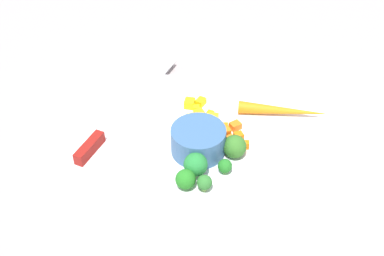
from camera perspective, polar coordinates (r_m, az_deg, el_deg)
The scene contains 29 objects.
ground_plane at distance 0.95m, azimuth -0.00°, elevation -1.00°, with size 4.00×4.00×0.00m, color gray.
cutting_board at distance 0.95m, azimuth -0.00°, elevation -0.73°, with size 0.54×0.35×0.01m, color white.
prep_bowl at distance 0.89m, azimuth 0.71°, elevation -1.41°, with size 0.10×0.10×0.05m, color #365F8E.
chef_knife at distance 0.96m, azimuth -9.05°, elevation 0.32°, with size 0.12×0.35×0.02m.
whole_carrot at distance 0.98m, azimuth 10.32°, elevation 1.92°, with size 0.02×0.02×0.18m, color orange.
carrot_dice_0 at distance 0.95m, azimuth 1.88°, elevation 0.65°, with size 0.01×0.01×0.01m, color orange.
carrot_dice_1 at distance 0.91m, azimuth 5.96°, elevation -1.88°, with size 0.01×0.01×0.01m, color orange.
carrot_dice_2 at distance 0.93m, azimuth 5.24°, elevation -0.90°, with size 0.01×0.02×0.01m, color orange.
carrot_dice_3 at distance 0.93m, azimuth 3.91°, elevation -0.45°, with size 0.01×0.01×0.02m, color orange.
carrot_dice_4 at distance 0.92m, azimuth 4.32°, elevation -1.23°, with size 0.01×0.01×0.01m, color orange.
carrot_dice_5 at distance 0.90m, azimuth 5.16°, elevation -2.28°, with size 0.01×0.02×0.01m, color orange.
carrot_dice_6 at distance 0.94m, azimuth 1.79°, elevation 0.14°, with size 0.02×0.01×0.01m, color orange.
carrot_dice_7 at distance 0.95m, azimuth 3.68°, elevation 0.22°, with size 0.01×0.01×0.01m, color orange.
carrot_dice_8 at distance 0.95m, azimuth 4.87°, elevation 0.24°, with size 0.02×0.02×0.01m, color orange.
pepper_dice_0 at distance 0.94m, azimuth 2.57°, elevation 0.14°, with size 0.02×0.01×0.01m, color yellow.
pepper_dice_1 at distance 0.97m, azimuth 2.03°, elevation 1.56°, with size 0.01×0.01×0.01m, color yellow.
pepper_dice_2 at distance 0.99m, azimuth -0.28°, elevation 2.78°, with size 0.02×0.02×0.02m, color yellow.
pepper_dice_3 at distance 0.96m, azimuth -0.21°, elevation 1.14°, with size 0.01×0.01×0.01m, color yellow.
pepper_dice_4 at distance 0.95m, azimuth -0.56°, elevation 0.20°, with size 0.01×0.01×0.01m, color yellow.
pepper_dice_5 at distance 0.97m, azimuth 0.78°, elevation 1.56°, with size 0.02×0.02×0.02m, color yellow.
pepper_dice_6 at distance 0.96m, azimuth 2.37°, elevation 1.10°, with size 0.02×0.02×0.01m, color yellow.
pepper_dice_7 at distance 1.00m, azimuth 0.99°, elevation 2.94°, with size 0.02×0.01×0.01m, color yellow.
pepper_dice_8 at distance 0.95m, azimuth 0.48°, elevation 0.79°, with size 0.02×0.01×0.01m, color yellow.
pepper_dice_9 at distance 0.98m, azimuth 0.62°, elevation 2.14°, with size 0.01×0.01×0.01m, color yellow.
broccoli_floret_0 at distance 0.83m, azimuth 1.41°, elevation -6.14°, with size 0.03×0.03×0.03m.
broccoli_floret_1 at distance 0.85m, azimuth 0.41°, elevation -4.14°, with size 0.04×0.04×0.05m.
broccoli_floret_2 at distance 0.86m, azimuth 3.70°, elevation -4.28°, with size 0.02×0.02×0.03m.
broccoli_floret_3 at distance 0.89m, azimuth 4.80°, elevation -2.10°, with size 0.04×0.04×0.04m.
broccoli_floret_4 at distance 0.83m, azimuth -0.73°, elevation -5.78°, with size 0.03×0.03×0.04m.
Camera 1 is at (-0.09, 0.70, 0.64)m, focal length 47.60 mm.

